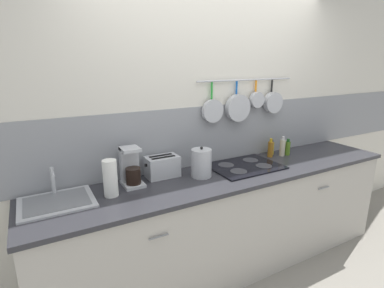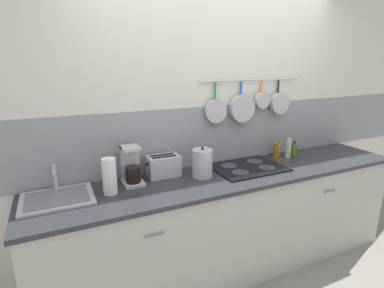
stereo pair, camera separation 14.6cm
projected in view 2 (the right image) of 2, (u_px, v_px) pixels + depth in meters
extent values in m
plane|color=gray|center=(230.00, 267.00, 2.82)|extent=(12.00, 12.00, 0.00)
cube|color=silver|center=(214.00, 125.00, 2.79)|extent=(7.20, 0.06, 2.60)
cube|color=gray|center=(214.00, 134.00, 2.81)|extent=(7.20, 0.07, 0.54)
cylinder|color=#B7BABF|center=(252.00, 80.00, 2.79)|extent=(1.10, 0.02, 0.02)
cylinder|color=green|center=(215.00, 91.00, 2.65)|extent=(0.02, 0.02, 0.15)
cylinder|color=#B7BABF|center=(216.00, 111.00, 2.68)|extent=(0.21, 0.04, 0.21)
cylinder|color=#1959B2|center=(241.00, 88.00, 2.76)|extent=(0.02, 0.02, 0.12)
cylinder|color=#B7BABF|center=(242.00, 108.00, 2.78)|extent=(0.25, 0.06, 0.25)
cylinder|color=orange|center=(261.00, 86.00, 2.85)|extent=(0.02, 0.02, 0.11)
cylinder|color=#B7BABF|center=(262.00, 100.00, 2.86)|extent=(0.15, 0.05, 0.15)
cylinder|color=black|center=(278.00, 86.00, 2.94)|extent=(0.02, 0.02, 0.12)
cylinder|color=#B7BABF|center=(279.00, 103.00, 2.95)|extent=(0.21, 0.06, 0.21)
cube|color=#B7B2A8|center=(232.00, 224.00, 2.70)|extent=(3.30, 0.60, 0.90)
cylinder|color=slate|center=(154.00, 235.00, 2.01)|extent=(0.14, 0.01, 0.01)
cylinder|color=slate|center=(330.00, 192.00, 2.69)|extent=(0.14, 0.01, 0.01)
cube|color=#2D2D33|center=(234.00, 176.00, 2.58)|extent=(3.34, 0.64, 0.03)
cube|color=#B7BABF|center=(57.00, 198.00, 2.09)|extent=(0.48, 0.39, 0.01)
cube|color=slate|center=(57.00, 197.00, 2.09)|extent=(0.41, 0.31, 0.00)
cylinder|color=#B7BABF|center=(55.00, 178.00, 2.19)|extent=(0.03, 0.03, 0.21)
cylinder|color=#B7BABF|center=(54.00, 169.00, 2.10)|extent=(0.02, 0.16, 0.02)
cylinder|color=white|center=(109.00, 176.00, 2.16)|extent=(0.10, 0.10, 0.27)
cube|color=#B7BABF|center=(133.00, 182.00, 2.36)|extent=(0.15, 0.20, 0.02)
cube|color=#B7BABF|center=(130.00, 163.00, 2.38)|extent=(0.14, 0.07, 0.30)
cylinder|color=black|center=(133.00, 174.00, 2.32)|extent=(0.12, 0.12, 0.13)
cube|color=#B7BABF|center=(130.00, 148.00, 2.31)|extent=(0.14, 0.15, 0.02)
cube|color=#B7BABF|center=(163.00, 166.00, 2.51)|extent=(0.27, 0.16, 0.17)
cube|color=black|center=(164.00, 157.00, 2.46)|extent=(0.20, 0.03, 0.00)
cube|color=black|center=(162.00, 155.00, 2.51)|extent=(0.20, 0.03, 0.00)
cube|color=black|center=(147.00, 164.00, 2.44)|extent=(0.02, 0.02, 0.02)
cylinder|color=#B7BABF|center=(202.00, 163.00, 2.48)|extent=(0.17, 0.17, 0.23)
sphere|color=black|center=(202.00, 148.00, 2.45)|extent=(0.02, 0.02, 0.02)
cube|color=black|center=(248.00, 167.00, 2.71)|extent=(0.64, 0.47, 0.01)
cylinder|color=#38383D|center=(241.00, 172.00, 2.57)|extent=(0.15, 0.15, 0.00)
cylinder|color=#38383D|center=(267.00, 167.00, 2.69)|extent=(0.15, 0.15, 0.00)
cylinder|color=#38383D|center=(229.00, 166.00, 2.74)|extent=(0.15, 0.15, 0.00)
cylinder|color=#38383D|center=(254.00, 161.00, 2.85)|extent=(0.15, 0.15, 0.00)
cylinder|color=#8C5919|center=(276.00, 151.00, 2.96)|extent=(0.05, 0.05, 0.16)
cylinder|color=#B28C19|center=(277.00, 142.00, 2.94)|extent=(0.03, 0.03, 0.03)
cylinder|color=yellow|center=(277.00, 150.00, 3.04)|extent=(0.06, 0.06, 0.13)
cylinder|color=black|center=(278.00, 142.00, 3.02)|extent=(0.03, 0.03, 0.03)
cylinder|color=#BFB799|center=(288.00, 150.00, 2.99)|extent=(0.06, 0.06, 0.17)
cylinder|color=beige|center=(289.00, 140.00, 2.96)|extent=(0.03, 0.03, 0.04)
cylinder|color=#4C721E|center=(294.00, 150.00, 3.01)|extent=(0.05, 0.05, 0.14)
cylinder|color=#194C19|center=(295.00, 142.00, 2.99)|extent=(0.03, 0.03, 0.03)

